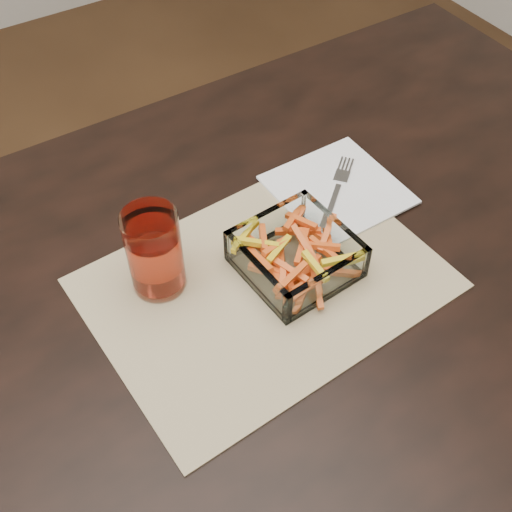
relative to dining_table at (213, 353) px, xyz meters
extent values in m
cube|color=black|center=(0.00, 0.00, 0.07)|extent=(1.60, 0.90, 0.03)
cylinder|color=black|center=(0.72, 0.37, -0.30)|extent=(0.06, 0.06, 0.72)
cube|color=tan|center=(0.09, 0.01, 0.09)|extent=(0.47, 0.35, 0.00)
cube|color=white|center=(0.14, 0.01, 0.10)|extent=(0.15, 0.15, 0.01)
cube|color=white|center=(0.13, 0.07, 0.12)|extent=(0.14, 0.02, 0.05)
cube|color=white|center=(0.14, -0.06, 0.12)|extent=(0.14, 0.02, 0.05)
cube|color=white|center=(0.07, 0.00, 0.12)|extent=(0.02, 0.14, 0.05)
cube|color=white|center=(0.20, 0.01, 0.12)|extent=(0.02, 0.14, 0.05)
cylinder|color=white|center=(-0.03, 0.08, 0.15)|extent=(0.07, 0.07, 0.13)
cylinder|color=red|center=(-0.03, 0.08, 0.14)|extent=(0.06, 0.06, 0.08)
cube|color=white|center=(0.28, 0.10, 0.09)|extent=(0.18, 0.18, 0.00)
cube|color=silver|center=(0.25, 0.07, 0.10)|extent=(0.08, 0.07, 0.00)
cube|color=silver|center=(0.30, 0.11, 0.10)|extent=(0.03, 0.03, 0.00)
cube|color=silver|center=(0.32, 0.14, 0.10)|extent=(0.03, 0.02, 0.00)
cube|color=silver|center=(0.32, 0.14, 0.10)|extent=(0.03, 0.02, 0.00)
cube|color=silver|center=(0.32, 0.13, 0.10)|extent=(0.03, 0.02, 0.00)
cube|color=silver|center=(0.33, 0.13, 0.10)|extent=(0.03, 0.02, 0.00)
camera|label=1|loc=(-0.21, -0.44, 0.76)|focal=45.00mm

